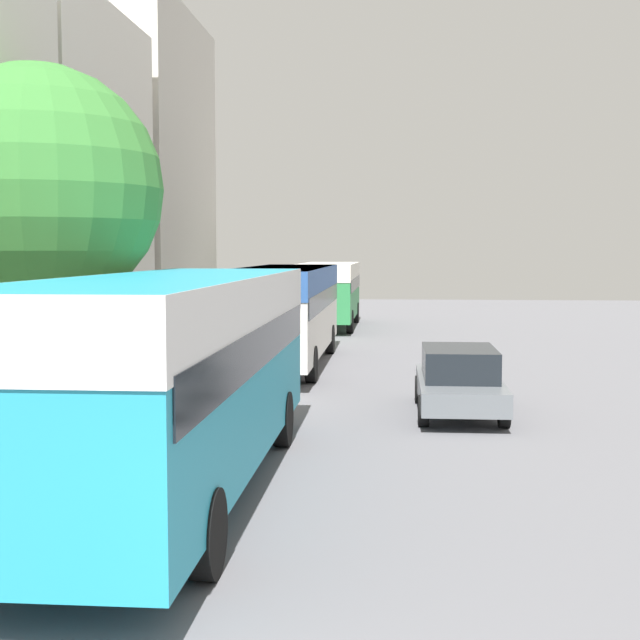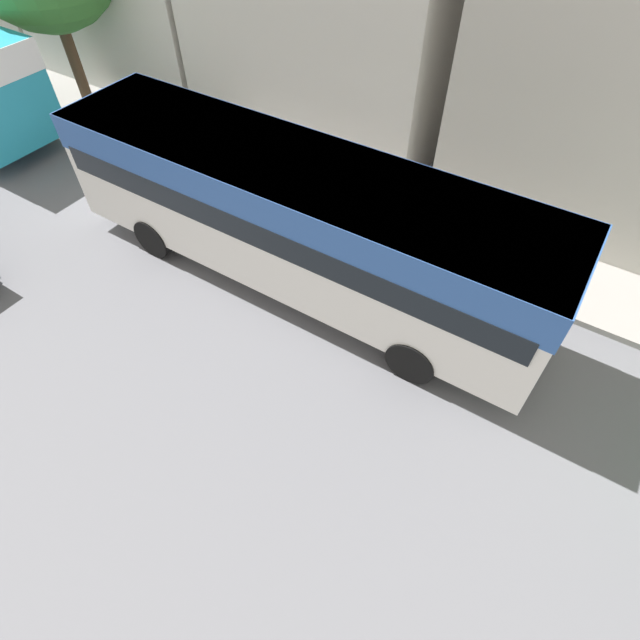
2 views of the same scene
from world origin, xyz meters
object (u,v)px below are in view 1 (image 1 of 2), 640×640
(bus_following, at_px, (285,302))
(bus_third_in_line, at_px, (329,286))
(bus_lead, at_px, (172,354))
(car_crossing, at_px, (459,380))

(bus_following, height_order, bus_third_in_line, bus_following)
(bus_lead, bearing_deg, car_crossing, 55.68)
(bus_lead, relative_size, car_crossing, 2.37)
(bus_following, bearing_deg, car_crossing, -58.34)
(car_crossing, bearing_deg, bus_following, 121.66)
(bus_lead, bearing_deg, bus_third_in_line, 89.66)
(car_crossing, bearing_deg, bus_third_in_line, 101.67)
(bus_following, bearing_deg, bus_lead, -89.39)
(bus_following, relative_size, car_crossing, 2.45)
(bus_following, distance_m, bus_third_in_line, 13.80)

